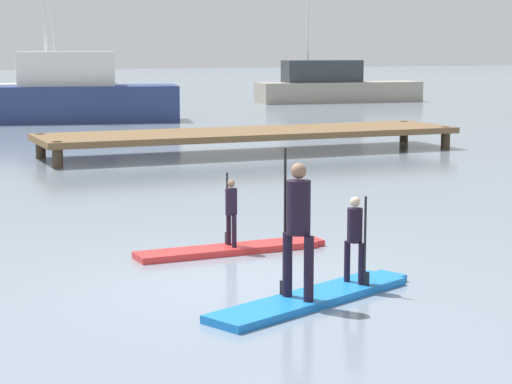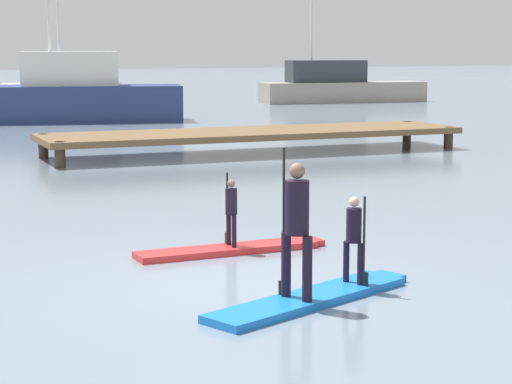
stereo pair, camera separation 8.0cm
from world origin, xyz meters
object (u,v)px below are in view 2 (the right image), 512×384
(fishing_boat_green_midground, at_px, (339,87))
(paddleboard_near, at_px, (232,249))
(paddler_child_solo, at_px, (231,209))
(paddler_child_front, at_px, (354,235))
(paddleboard_far, at_px, (313,298))
(motor_boat_small_navy, at_px, (68,96))
(trawler_grey_distant, at_px, (58,85))
(paddler_adult, at_px, (296,221))

(fishing_boat_green_midground, bearing_deg, paddleboard_near, -119.73)
(paddleboard_near, bearing_deg, fishing_boat_green_midground, 60.27)
(paddler_child_solo, bearing_deg, paddler_child_front, -77.34)
(paddler_child_front, bearing_deg, paddleboard_far, -157.98)
(paddler_child_front, bearing_deg, motor_boat_small_navy, 85.51)
(paddler_child_front, height_order, trawler_grey_distant, trawler_grey_distant)
(fishing_boat_green_midground, relative_size, trawler_grey_distant, 1.42)
(paddleboard_near, xyz_separation_m, trawler_grey_distant, (5.49, 42.03, 0.89))
(paddler_child_front, bearing_deg, paddler_child_solo, 102.66)
(paddleboard_near, bearing_deg, paddler_child_solo, 100.91)
(paddleboard_near, relative_size, motor_boat_small_navy, 0.31)
(fishing_boat_green_midground, height_order, trawler_grey_distant, fishing_boat_green_midground)
(paddler_adult, bearing_deg, paddleboard_far, 21.67)
(paddler_child_front, relative_size, motor_boat_small_navy, 0.12)
(paddler_child_front, bearing_deg, fishing_boat_green_midground, 62.87)
(paddleboard_far, xyz_separation_m, fishing_boat_green_midground, (20.12, 38.14, 0.83))
(fishing_boat_green_midground, xyz_separation_m, trawler_grey_distant, (-14.53, 6.98, 0.07))
(paddleboard_near, distance_m, paddler_child_front, 2.94)
(paddleboard_near, distance_m, fishing_boat_green_midground, 40.38)
(paddleboard_near, bearing_deg, paddler_adult, -96.94)
(paddler_child_front, height_order, motor_boat_small_navy, motor_boat_small_navy)
(paddler_adult, height_order, paddler_child_front, paddler_adult)
(paddleboard_far, bearing_deg, paddler_child_solo, 88.16)
(motor_boat_small_navy, bearing_deg, paddleboard_far, -95.84)
(paddler_child_solo, xyz_separation_m, fishing_boat_green_midground, (20.02, 35.04, 0.20))
(paddler_child_solo, xyz_separation_m, paddler_child_front, (0.63, -2.80, 0.06))
(paddleboard_near, relative_size, paddler_child_solo, 2.72)
(paddler_adult, distance_m, trawler_grey_distant, 45.61)
(paddleboard_far, bearing_deg, trawler_grey_distant, 82.94)
(paddler_child_front, xyz_separation_m, fishing_boat_green_midground, (19.39, 37.84, 0.14))
(paddler_child_solo, height_order, trawler_grey_distant, trawler_grey_distant)
(paddleboard_far, height_order, paddler_adult, paddler_adult)
(paddleboard_near, height_order, paddler_child_front, paddler_child_front)
(paddler_adult, distance_m, fishing_boat_green_midground, 43.36)
(trawler_grey_distant, bearing_deg, fishing_boat_green_midground, -25.64)
(paddler_child_front, distance_m, fishing_boat_green_midground, 42.52)
(paddler_adult, bearing_deg, paddler_child_solo, 83.14)
(paddler_child_solo, xyz_separation_m, paddleboard_far, (-0.10, -3.10, -0.63))
(trawler_grey_distant, bearing_deg, motor_boat_small_navy, -99.41)
(motor_boat_small_navy, bearing_deg, trawler_grey_distant, 80.59)
(paddleboard_near, bearing_deg, paddler_child_front, -77.34)
(paddleboard_far, distance_m, fishing_boat_green_midground, 43.13)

